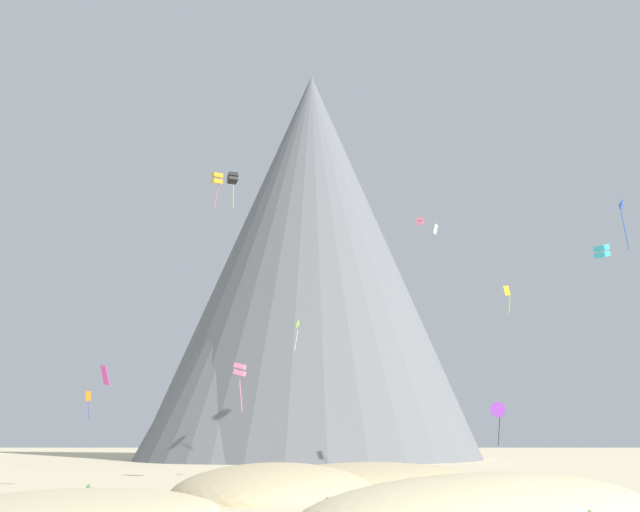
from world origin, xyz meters
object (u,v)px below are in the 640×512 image
at_px(kite_magenta_low, 105,375).
at_px(kite_white_mid, 436,229).
at_px(kite_black_high, 233,178).
at_px(kite_orange_low, 88,400).
at_px(bush_far_right, 354,488).
at_px(bush_near_right, 88,492).
at_px(kite_violet_low, 498,410).
at_px(kite_pink_low, 240,370).
at_px(kite_rainbow_high, 420,221).
at_px(kite_yellow_mid, 508,294).
at_px(kite_gold_high, 217,178).
at_px(bush_near_left, 548,504).
at_px(bush_scatter_east, 328,501).
at_px(rock_massif, 301,272).
at_px(kite_cyan_mid, 602,251).
at_px(kite_lime_mid, 298,326).
at_px(kite_blue_mid, 621,206).

relative_size(kite_magenta_low, kite_white_mid, 1.68).
xyz_separation_m(kite_black_high, kite_orange_low, (-16.56, 0.17, -27.88)).
relative_size(bush_far_right, bush_near_right, 1.20).
xyz_separation_m(bush_far_right, kite_violet_low, (19.79, 44.13, 6.27)).
height_order(kite_pink_low, kite_rainbow_high, kite_rainbow_high).
distance_m(kite_black_high, kite_yellow_mid, 37.01).
distance_m(bush_near_right, kite_gold_high, 60.11).
height_order(bush_near_left, kite_rainbow_high, kite_rainbow_high).
xyz_separation_m(bush_scatter_east, kite_rainbow_high, (11.79, 43.57, 29.08)).
bearing_deg(bush_near_left, kite_violet_low, 79.39).
bearing_deg(kite_white_mid, bush_near_left, 72.70).
distance_m(bush_far_right, rock_massif, 83.12).
relative_size(kite_magenta_low, kite_rainbow_high, 1.63).
bearing_deg(kite_violet_low, kite_gold_high, -3.92).
relative_size(kite_pink_low, kite_cyan_mid, 3.10).
distance_m(bush_far_right, kite_lime_mid, 48.16).
bearing_deg(bush_near_right, bush_near_left, -15.65).
height_order(bush_near_right, kite_yellow_mid, kite_yellow_mid).
xyz_separation_m(kite_black_high, kite_magenta_low, (-5.10, -34.20, -27.53)).
bearing_deg(bush_scatter_east, bush_near_left, -24.76).
bearing_deg(kite_yellow_mid, kite_magenta_low, 81.38).
xyz_separation_m(bush_far_right, kite_magenta_low, (-18.49, 6.20, 7.75)).
bearing_deg(kite_cyan_mid, bush_near_right, -113.30).
relative_size(bush_near_left, kite_white_mid, 1.33).
height_order(bush_near_left, kite_yellow_mid, kite_yellow_mid).
bearing_deg(kite_yellow_mid, kite_rainbow_high, 31.09).
distance_m(kite_black_high, kite_gold_high, 4.40).
distance_m(bush_scatter_east, kite_cyan_mid, 32.63).
xyz_separation_m(kite_violet_low, kite_yellow_mid, (-0.15, -8.71, 13.08)).
distance_m(kite_blue_mid, kite_violet_low, 35.09).
bearing_deg(kite_orange_low, kite_cyan_mid, -8.52).
xyz_separation_m(bush_far_right, rock_massif, (-5.49, 77.01, 30.80)).
bearing_deg(bush_near_left, kite_gold_high, 114.74).
distance_m(bush_scatter_east, kite_violet_low, 54.93).
bearing_deg(kite_white_mid, bush_scatter_east, 38.38).
height_order(kite_rainbow_high, kite_gold_high, kite_gold_high).
bearing_deg(bush_near_left, kite_rainbow_high, 89.32).
xyz_separation_m(kite_blue_mid, kite_white_mid, (-17.33, -3.37, -3.05)).
distance_m(bush_near_left, kite_white_mid, 29.93).
relative_size(kite_lime_mid, kite_rainbow_high, 4.20).
height_order(kite_black_high, kite_orange_low, kite_black_high).
bearing_deg(bush_scatter_east, kite_magenta_low, 143.97).
distance_m(kite_lime_mid, kite_orange_low, 27.04).
bearing_deg(kite_rainbow_high, bush_scatter_east, 175.92).
bearing_deg(kite_yellow_mid, kite_lime_mid, 23.11).
bearing_deg(bush_scatter_east, bush_near_right, 172.05).
distance_m(bush_scatter_east, kite_gold_high, 63.49).
height_order(bush_near_right, kite_lime_mid, kite_lime_mid).
bearing_deg(kite_gold_high, kite_pink_low, 74.90).
distance_m(bush_near_right, kite_yellow_mid, 56.66).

